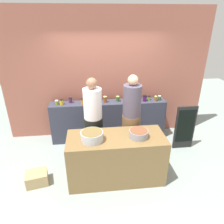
{
  "coord_description": "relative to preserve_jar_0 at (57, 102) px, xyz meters",
  "views": [
    {
      "loc": [
        -0.41,
        -3.27,
        2.73
      ],
      "look_at": [
        0.0,
        0.35,
        1.05
      ],
      "focal_mm": 32.74,
      "sensor_mm": 36.0,
      "label": 1
    }
  ],
  "objects": [
    {
      "name": "preserve_jar_2",
      "position": [
        0.3,
        0.07,
        0.01
      ],
      "size": [
        0.08,
        0.08,
        0.12
      ],
      "color": "#492559",
      "rests_on": "display_shelf"
    },
    {
      "name": "cooking_pot_left",
      "position": [
        0.75,
        -1.45,
        -0.05
      ],
      "size": [
        0.37,
        0.37,
        0.17
      ],
      "color": "#B7B7BC",
      "rests_on": "prep_table"
    },
    {
      "name": "preserve_jar_4",
      "position": [
        0.76,
        0.07,
        0.02
      ],
      "size": [
        0.08,
        0.08,
        0.14
      ],
      "color": "#AA2615",
      "rests_on": "display_shelf"
    },
    {
      "name": "preserve_jar_11",
      "position": [
        2.01,
        -0.02,
        0.02
      ],
      "size": [
        0.09,
        0.09,
        0.15
      ],
      "color": "#40144E",
      "rests_on": "display_shelf"
    },
    {
      "name": "cooking_pot_center",
      "position": [
        1.54,
        -1.43,
        -0.07
      ],
      "size": [
        0.33,
        0.33,
        0.13
      ],
      "color": "gray",
      "rests_on": "prep_table"
    },
    {
      "name": "preserve_jar_12",
      "position": [
        2.13,
        0.04,
        -0.0
      ],
      "size": [
        0.07,
        0.07,
        0.1
      ],
      "color": "olive",
      "rests_on": "display_shelf"
    },
    {
      "name": "preserve_jar_7",
      "position": [
        1.39,
        0.03,
        0.01
      ],
      "size": [
        0.08,
        0.08,
        0.13
      ],
      "color": "#2B5C2C",
      "rests_on": "display_shelf"
    },
    {
      "name": "preserve_jar_8",
      "position": [
        1.65,
        -0.03,
        -0.0
      ],
      "size": [
        0.09,
        0.09,
        0.1
      ],
      "color": "gold",
      "rests_on": "display_shelf"
    },
    {
      "name": "storefront_wall",
      "position": [
        1.17,
        0.37,
        0.49
      ],
      "size": [
        4.8,
        0.12,
        3.0
      ],
      "primitive_type": "cube",
      "color": "#9F5A49",
      "rests_on": "ground"
    },
    {
      "name": "display_shelf",
      "position": [
        1.17,
        0.02,
        -0.53
      ],
      "size": [
        2.7,
        0.36,
        0.96
      ],
      "primitive_type": "cube",
      "color": "#343647",
      "rests_on": "ground"
    },
    {
      "name": "cook_in_cap",
      "position": [
        1.54,
        -0.82,
        -0.19
      ],
      "size": [
        0.37,
        0.37,
        1.81
      ],
      "color": "brown",
      "rests_on": "ground"
    },
    {
      "name": "preserve_jar_13",
      "position": [
        2.28,
        -0.03,
        0.01
      ],
      "size": [
        0.07,
        0.07,
        0.11
      ],
      "color": "brown",
      "rests_on": "display_shelf"
    },
    {
      "name": "preserve_jar_1",
      "position": [
        0.1,
        -0.02,
        0.01
      ],
      "size": [
        0.08,
        0.08,
        0.13
      ],
      "color": "gold",
      "rests_on": "display_shelf"
    },
    {
      "name": "preserve_jar_6",
      "position": [
        1.09,
        0.01,
        0.02
      ],
      "size": [
        0.08,
        0.08,
        0.14
      ],
      "color": "brown",
      "rests_on": "display_shelf"
    },
    {
      "name": "prep_table",
      "position": [
        1.17,
        -1.38,
        -0.57
      ],
      "size": [
        1.7,
        0.7,
        0.88
      ],
      "primitive_type": "cube",
      "color": "brown",
      "rests_on": "ground"
    },
    {
      "name": "cook_with_tongs",
      "position": [
        0.79,
        -0.77,
        -0.21
      ],
      "size": [
        0.37,
        0.37,
        1.76
      ],
      "color": "black",
      "rests_on": "ground"
    },
    {
      "name": "chalkboard_sign",
      "position": [
        2.81,
        -0.6,
        -0.49
      ],
      "size": [
        0.45,
        0.05,
        1.03
      ],
      "color": "black",
      "rests_on": "ground"
    },
    {
      "name": "bread_crate",
      "position": [
        -0.27,
        -1.39,
        -0.9
      ],
      "size": [
        0.43,
        0.37,
        0.23
      ],
      "primitive_type": "cube",
      "rotation": [
        0.0,
        0.0,
        0.2
      ],
      "color": "tan",
      "rests_on": "ground"
    },
    {
      "name": "preserve_jar_14",
      "position": [
        2.38,
        0.01,
        0.0
      ],
      "size": [
        0.07,
        0.07,
        0.11
      ],
      "color": "#355B20",
      "rests_on": "display_shelf"
    },
    {
      "name": "preserve_jar_9",
      "position": [
        1.75,
        0.0,
        0.01
      ],
      "size": [
        0.08,
        0.08,
        0.12
      ],
      "color": "brown",
      "rests_on": "display_shelf"
    },
    {
      "name": "preserve_jar_10",
      "position": [
        1.88,
        0.05,
        0.02
      ],
      "size": [
        0.07,
        0.07,
        0.13
      ],
      "color": "gold",
      "rests_on": "display_shelf"
    },
    {
      "name": "ground",
      "position": [
        1.17,
        -1.08,
        -1.01
      ],
      "size": [
        12.0,
        12.0,
        0.0
      ],
      "primitive_type": "plane",
      "color": "gray"
    },
    {
      "name": "preserve_jar_3",
      "position": [
        0.58,
        -0.03,
        0.01
      ],
      "size": [
        0.08,
        0.08,
        0.12
      ],
      "color": "orange",
      "rests_on": "display_shelf"
    },
    {
      "name": "preserve_jar_5",
      "position": [
        0.91,
        -0.05,
        0.02
      ],
      "size": [
        0.09,
        0.09,
        0.14
      ],
      "color": "#39463A",
      "rests_on": "display_shelf"
    },
    {
      "name": "preserve_jar_0",
      "position": [
        0.0,
        0.0,
        0.0
      ],
      "size": [
        0.08,
        0.08,
        0.1
      ],
      "color": "olive",
      "rests_on": "display_shelf"
    }
  ]
}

